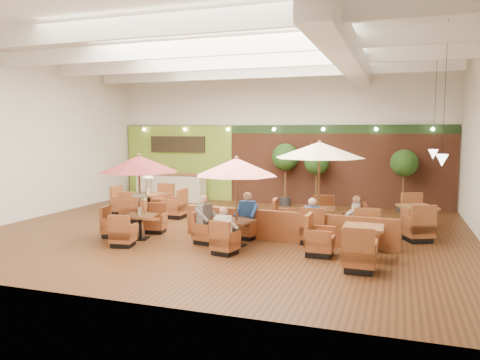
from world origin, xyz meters
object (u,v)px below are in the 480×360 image
at_px(table_0, 138,178).
at_px(table_5, 417,220).
at_px(topiary_2, 404,165).
at_px(booth_divider, 285,227).
at_px(diner_1, 247,211).
at_px(table_4, 350,243).
at_px(table_2, 319,171).
at_px(table_1, 235,181).
at_px(table_3, 149,204).
at_px(topiary_0, 285,159).
at_px(diner_3, 312,216).
at_px(topiary_1, 317,164).
at_px(diner_2, 206,215).
at_px(service_counter, 171,187).
at_px(diner_4, 354,212).
at_px(diner_0, 225,225).

relative_size(table_0, table_5, 0.80).
bearing_deg(topiary_2, table_0, -134.77).
height_order(booth_divider, diner_1, diner_1).
xyz_separation_m(table_4, diner_1, (-2.91, 1.12, 0.40)).
height_order(table_2, diner_1, table_2).
distance_m(table_1, diner_1, 1.26).
xyz_separation_m(table_0, diner_1, (2.83, 0.97, -0.93)).
relative_size(table_3, topiary_0, 1.10).
height_order(topiary_0, diner_3, topiary_0).
height_order(topiary_1, diner_2, topiary_1).
distance_m(service_counter, table_5, 10.45).
bearing_deg(table_5, topiary_0, 117.23).
distance_m(topiary_1, topiary_2, 3.22).
bearing_deg(table_3, table_5, 0.81).
xyz_separation_m(table_1, diner_2, (-0.80, -0.00, -0.93)).
bearing_deg(diner_4, topiary_0, 31.66).
height_order(table_2, diner_2, table_2).
xyz_separation_m(topiary_2, diner_2, (-4.99, -6.90, -0.95)).
bearing_deg(diner_3, topiary_2, 60.81).
bearing_deg(table_3, diner_0, -41.60).
height_order(table_0, diner_4, table_0).
bearing_deg(booth_divider, diner_2, -150.98).
bearing_deg(table_4, topiary_2, 81.06).
bearing_deg(table_4, diner_0, -167.83).
distance_m(service_counter, diner_0, 9.24).
relative_size(diner_0, diner_2, 0.86).
distance_m(diner_3, diner_4, 1.41).
distance_m(table_3, topiary_2, 9.37).
xyz_separation_m(booth_divider, topiary_2, (3.06, 5.99, 1.31)).
relative_size(table_4, diner_3, 3.46).
bearing_deg(diner_1, table_1, 90.64).
xyz_separation_m(table_2, diner_0, (-1.81, -2.78, -1.12)).
bearing_deg(topiary_0, table_1, -87.69).
xyz_separation_m(topiary_2, diner_1, (-4.13, -6.05, -0.95)).
bearing_deg(booth_divider, diner_1, -173.27).
bearing_deg(table_0, table_1, -8.01).
distance_m(table_1, topiary_2, 8.07).
relative_size(table_1, table_5, 0.80).
height_order(diner_0, diner_2, diner_2).
height_order(booth_divider, diner_0, diner_0).
distance_m(table_5, topiary_1, 5.38).
bearing_deg(topiary_1, table_1, -97.95).
distance_m(table_0, diner_3, 4.84).
xyz_separation_m(topiary_0, diner_1, (0.33, -6.05, -1.08)).
distance_m(table_2, diner_4, 1.50).
distance_m(table_3, topiary_0, 5.72).
xyz_separation_m(topiary_1, topiary_2, (3.22, 0.00, 0.04)).
bearing_deg(table_4, table_5, 65.58).
xyz_separation_m(table_1, diner_1, (0.05, 0.85, -0.93)).
xyz_separation_m(booth_divider, diner_4, (1.73, 1.02, 0.33)).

